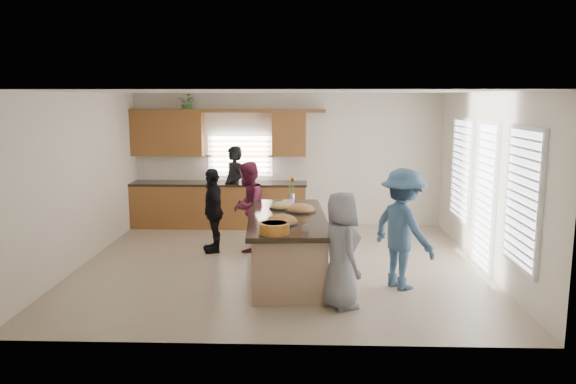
{
  "coord_description": "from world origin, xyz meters",
  "views": [
    {
      "loc": [
        0.41,
        -8.87,
        2.73
      ],
      "look_at": [
        0.11,
        0.36,
        1.15
      ],
      "focal_mm": 35.0,
      "sensor_mm": 36.0,
      "label": 1
    }
  ],
  "objects_px": {
    "island": "(287,248)",
    "woman_left_mid": "(248,207)",
    "woman_right_back": "(403,229)",
    "woman_right_front": "(341,250)",
    "salad_bowl": "(274,227)",
    "woman_left_front": "(213,210)",
    "woman_left_back": "(234,187)"
  },
  "relations": [
    {
      "from": "salad_bowl",
      "to": "woman_left_front",
      "type": "distance_m",
      "value": 2.78
    },
    {
      "from": "woman_left_mid",
      "to": "woman_left_front",
      "type": "relative_size",
      "value": 1.07
    },
    {
      "from": "island",
      "to": "woman_left_back",
      "type": "distance_m",
      "value": 3.45
    },
    {
      "from": "woman_left_back",
      "to": "woman_left_mid",
      "type": "height_order",
      "value": "woman_left_back"
    },
    {
      "from": "island",
      "to": "woman_left_mid",
      "type": "distance_m",
      "value": 1.67
    },
    {
      "from": "salad_bowl",
      "to": "woman_right_back",
      "type": "xyz_separation_m",
      "value": [
        1.8,
        0.66,
        -0.17
      ]
    },
    {
      "from": "island",
      "to": "salad_bowl",
      "type": "distance_m",
      "value": 1.25
    },
    {
      "from": "salad_bowl",
      "to": "woman_right_back",
      "type": "distance_m",
      "value": 1.92
    },
    {
      "from": "woman_left_back",
      "to": "woman_left_front",
      "type": "distance_m",
      "value": 1.83
    },
    {
      "from": "woman_left_mid",
      "to": "woman_right_front",
      "type": "bearing_deg",
      "value": 41.78
    },
    {
      "from": "salad_bowl",
      "to": "woman_left_mid",
      "type": "height_order",
      "value": "woman_left_mid"
    },
    {
      "from": "island",
      "to": "woman_left_mid",
      "type": "xyz_separation_m",
      "value": [
        -0.75,
        1.45,
        0.35
      ]
    },
    {
      "from": "island",
      "to": "woman_right_front",
      "type": "xyz_separation_m",
      "value": [
        0.74,
        -1.23,
        0.31
      ]
    },
    {
      "from": "salad_bowl",
      "to": "woman_right_back",
      "type": "height_order",
      "value": "woman_right_back"
    },
    {
      "from": "woman_left_front",
      "to": "woman_right_back",
      "type": "xyz_separation_m",
      "value": [
        3.02,
        -1.83,
        0.12
      ]
    },
    {
      "from": "island",
      "to": "woman_left_front",
      "type": "xyz_separation_m",
      "value": [
        -1.36,
        1.38,
        0.3
      ]
    },
    {
      "from": "woman_left_mid",
      "to": "woman_left_front",
      "type": "bearing_deg",
      "value": -70.11
    },
    {
      "from": "island",
      "to": "woman_left_front",
      "type": "bearing_deg",
      "value": 130.79
    },
    {
      "from": "island",
      "to": "woman_left_mid",
      "type": "bearing_deg",
      "value": 113.43
    },
    {
      "from": "island",
      "to": "woman_right_back",
      "type": "height_order",
      "value": "woman_right_back"
    },
    {
      "from": "salad_bowl",
      "to": "woman_left_back",
      "type": "distance_m",
      "value": 4.44
    },
    {
      "from": "island",
      "to": "salad_bowl",
      "type": "relative_size",
      "value": 6.8
    },
    {
      "from": "salad_bowl",
      "to": "woman_right_front",
      "type": "height_order",
      "value": "woman_right_front"
    },
    {
      "from": "woman_left_mid",
      "to": "woman_right_back",
      "type": "height_order",
      "value": "woman_right_back"
    },
    {
      "from": "woman_left_mid",
      "to": "salad_bowl",
      "type": "bearing_deg",
      "value": 26.28
    },
    {
      "from": "salad_bowl",
      "to": "woman_left_back",
      "type": "xyz_separation_m",
      "value": [
        -1.08,
        4.3,
        -0.17
      ]
    },
    {
      "from": "woman_left_front",
      "to": "woman_right_back",
      "type": "relative_size",
      "value": 0.86
    },
    {
      "from": "woman_right_back",
      "to": "island",
      "type": "bearing_deg",
      "value": 41.3
    },
    {
      "from": "island",
      "to": "woman_right_back",
      "type": "distance_m",
      "value": 1.77
    },
    {
      "from": "island",
      "to": "woman_left_front",
      "type": "height_order",
      "value": "woman_left_front"
    },
    {
      "from": "woman_left_front",
      "to": "woman_left_mid",
      "type": "bearing_deg",
      "value": 79.67
    },
    {
      "from": "woman_left_mid",
      "to": "woman_left_front",
      "type": "height_order",
      "value": "woman_left_mid"
    }
  ]
}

